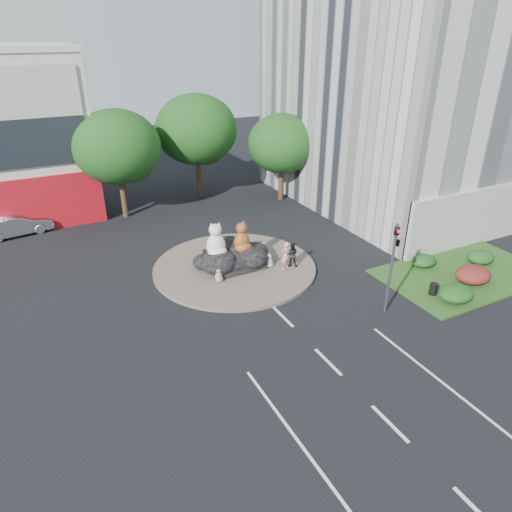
{
  "coord_description": "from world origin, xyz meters",
  "views": [
    {
      "loc": [
        -10.18,
        -12.9,
        13.22
      ],
      "look_at": [
        0.14,
        7.36,
        2.0
      ],
      "focal_mm": 32.0,
      "sensor_mm": 36.0,
      "label": 1
    }
  ],
  "objects_px": {
    "cat_white": "(216,240)",
    "cat_tabby": "(242,237)",
    "pedestrian_pink": "(285,256)",
    "parked_car": "(16,225)",
    "kitten_calico": "(219,274)",
    "kitten_white": "(269,260)",
    "pedestrian_dark": "(292,254)",
    "litter_bin": "(433,289)"
  },
  "relations": [
    {
      "from": "pedestrian_pink",
      "to": "parked_car",
      "type": "xyz_separation_m",
      "value": [
        -14.35,
        13.61,
        -0.3
      ]
    },
    {
      "from": "pedestrian_pink",
      "to": "kitten_calico",
      "type": "bearing_deg",
      "value": -23.18
    },
    {
      "from": "parked_car",
      "to": "litter_bin",
      "type": "bearing_deg",
      "value": -143.18
    },
    {
      "from": "cat_white",
      "to": "kitten_white",
      "type": "bearing_deg",
      "value": -3.3
    },
    {
      "from": "kitten_calico",
      "to": "parked_car",
      "type": "height_order",
      "value": "parked_car"
    },
    {
      "from": "pedestrian_pink",
      "to": "kitten_white",
      "type": "bearing_deg",
      "value": -61.5
    },
    {
      "from": "cat_tabby",
      "to": "kitten_calico",
      "type": "xyz_separation_m",
      "value": [
        -2.1,
        -1.28,
        -1.46
      ]
    },
    {
      "from": "kitten_calico",
      "to": "pedestrian_pink",
      "type": "height_order",
      "value": "pedestrian_pink"
    },
    {
      "from": "cat_white",
      "to": "parked_car",
      "type": "relative_size",
      "value": 0.47
    },
    {
      "from": "kitten_calico",
      "to": "cat_tabby",
      "type": "bearing_deg",
      "value": 38.01
    },
    {
      "from": "cat_white",
      "to": "litter_bin",
      "type": "distance_m",
      "value": 12.6
    },
    {
      "from": "kitten_white",
      "to": "pedestrian_dark",
      "type": "relative_size",
      "value": 0.55
    },
    {
      "from": "cat_white",
      "to": "litter_bin",
      "type": "height_order",
      "value": "cat_white"
    },
    {
      "from": "kitten_calico",
      "to": "pedestrian_pink",
      "type": "distance_m",
      "value": 4.25
    },
    {
      "from": "cat_tabby",
      "to": "pedestrian_dark",
      "type": "xyz_separation_m",
      "value": [
        2.64,
        -1.55,
        -1.1
      ]
    },
    {
      "from": "litter_bin",
      "to": "kitten_calico",
      "type": "bearing_deg",
      "value": 146.5
    },
    {
      "from": "parked_car",
      "to": "pedestrian_dark",
      "type": "bearing_deg",
      "value": -140.82
    },
    {
      "from": "cat_white",
      "to": "parked_car",
      "type": "xyz_separation_m",
      "value": [
        -10.56,
        11.91,
        -1.43
      ]
    },
    {
      "from": "cat_tabby",
      "to": "litter_bin",
      "type": "xyz_separation_m",
      "value": [
        7.94,
        -7.92,
        -1.64
      ]
    },
    {
      "from": "cat_tabby",
      "to": "litter_bin",
      "type": "bearing_deg",
      "value": -71.9
    },
    {
      "from": "kitten_calico",
      "to": "pedestrian_dark",
      "type": "xyz_separation_m",
      "value": [
        4.74,
        -0.27,
        0.36
      ]
    },
    {
      "from": "pedestrian_pink",
      "to": "parked_car",
      "type": "height_order",
      "value": "pedestrian_pink"
    },
    {
      "from": "pedestrian_pink",
      "to": "litter_bin",
      "type": "relative_size",
      "value": 2.61
    },
    {
      "from": "kitten_calico",
      "to": "kitten_white",
      "type": "height_order",
      "value": "kitten_white"
    },
    {
      "from": "kitten_white",
      "to": "litter_bin",
      "type": "distance_m",
      "value": 9.56
    },
    {
      "from": "cat_tabby",
      "to": "litter_bin",
      "type": "distance_m",
      "value": 11.34
    },
    {
      "from": "kitten_calico",
      "to": "pedestrian_dark",
      "type": "bearing_deg",
      "value": 3.33
    },
    {
      "from": "pedestrian_pink",
      "to": "litter_bin",
      "type": "distance_m",
      "value": 8.56
    },
    {
      "from": "pedestrian_dark",
      "to": "litter_bin",
      "type": "bearing_deg",
      "value": 163.81
    },
    {
      "from": "cat_tabby",
      "to": "kitten_white",
      "type": "height_order",
      "value": "cat_tabby"
    },
    {
      "from": "cat_tabby",
      "to": "kitten_white",
      "type": "xyz_separation_m",
      "value": [
        1.37,
        -0.98,
        -1.46
      ]
    },
    {
      "from": "kitten_calico",
      "to": "pedestrian_pink",
      "type": "bearing_deg",
      "value": 1.05
    },
    {
      "from": "cat_tabby",
      "to": "pedestrian_dark",
      "type": "bearing_deg",
      "value": -57.45
    },
    {
      "from": "cat_tabby",
      "to": "pedestrian_dark",
      "type": "relative_size",
      "value": 1.26
    },
    {
      "from": "pedestrian_pink",
      "to": "parked_car",
      "type": "bearing_deg",
      "value": -61.09
    },
    {
      "from": "cat_white",
      "to": "cat_tabby",
      "type": "distance_m",
      "value": 1.68
    },
    {
      "from": "pedestrian_pink",
      "to": "litter_bin",
      "type": "height_order",
      "value": "pedestrian_pink"
    },
    {
      "from": "cat_white",
      "to": "kitten_white",
      "type": "distance_m",
      "value": 3.57
    },
    {
      "from": "cat_tabby",
      "to": "kitten_calico",
      "type": "height_order",
      "value": "cat_tabby"
    },
    {
      "from": "kitten_white",
      "to": "litter_bin",
      "type": "xyz_separation_m",
      "value": [
        6.57,
        -6.94,
        -0.18
      ]
    },
    {
      "from": "kitten_white",
      "to": "pedestrian_dark",
      "type": "height_order",
      "value": "pedestrian_dark"
    },
    {
      "from": "cat_white",
      "to": "litter_bin",
      "type": "relative_size",
      "value": 3.3
    }
  ]
}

